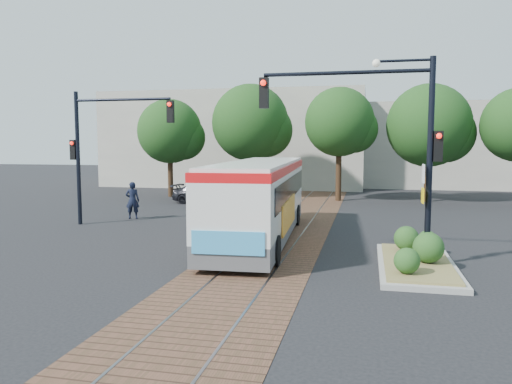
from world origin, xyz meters
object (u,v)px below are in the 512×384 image
at_px(city_bus, 260,196).
at_px(traffic_island, 417,256).
at_px(officer, 133,200).
at_px(signal_pole_main, 387,128).
at_px(signal_pole_left, 100,139).
at_px(parked_car, 205,194).

relative_size(city_bus, traffic_island, 2.18).
bearing_deg(officer, signal_pole_main, 131.79).
height_order(city_bus, signal_pole_main, signal_pole_main).
xyz_separation_m(traffic_island, signal_pole_left, (-13.19, 4.89, 3.54)).
relative_size(traffic_island, signal_pole_main, 0.87).
height_order(officer, parked_car, officer).
relative_size(signal_pole_main, parked_car, 1.48).
bearing_deg(city_bus, parked_car, 115.63).
bearing_deg(signal_pole_main, officer, 149.74).
relative_size(signal_pole_main, officer, 3.29).
bearing_deg(signal_pole_left, parked_car, 77.41).
relative_size(signal_pole_left, parked_car, 1.48).
relative_size(traffic_island, signal_pole_left, 0.87).
bearing_deg(signal_pole_left, traffic_island, -20.36).
bearing_deg(parked_car, traffic_island, -134.18).
xyz_separation_m(city_bus, officer, (-7.21, 3.74, -0.76)).
xyz_separation_m(signal_pole_left, parked_car, (1.95, 8.72, -3.28)).
bearing_deg(city_bus, signal_pole_left, 164.47).
bearing_deg(officer, signal_pole_left, 59.43).
bearing_deg(city_bus, traffic_island, -33.45).
xyz_separation_m(city_bus, parked_car, (-5.72, 10.40, -1.09)).
height_order(signal_pole_left, parked_car, signal_pole_left).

